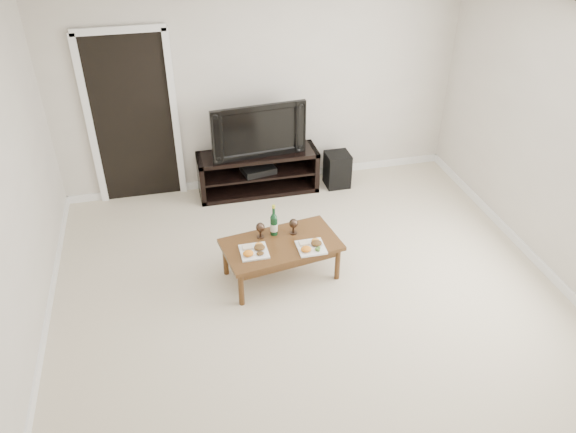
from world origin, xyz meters
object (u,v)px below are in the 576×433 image
Objects in this scene: coffee_table at (281,260)px; television at (257,128)px; media_console at (258,172)px; subwoofer at (337,170)px.

television is at bearing 86.92° from coffee_table.
television reaches higher than media_console.
subwoofer is at bearing -9.25° from television.
media_console is 3.33× the size of subwoofer.
coffee_table is (-0.09, -1.75, -0.68)m from television.
television is (-0.00, 0.00, 0.61)m from media_console.
media_console is 0.61m from television.
media_console is 1.31× the size of coffee_table.
subwoofer reaches higher than coffee_table.
television is 2.58× the size of subwoofer.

